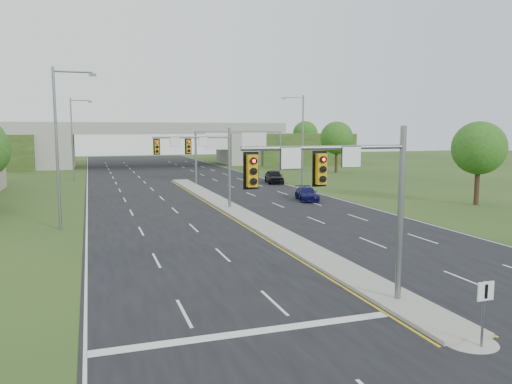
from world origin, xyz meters
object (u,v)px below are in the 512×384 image
object	(u,v)px
keep_right_sign	(484,303)
overpass	(152,147)
sign_gantry	(238,142)
car_far_c	(274,176)
car_far_b	(307,194)
signal_mast_near	(351,187)
signal_mast_far	(204,155)

from	to	relation	value
keep_right_sign	overpass	world-z (taller)	overpass
sign_gantry	car_far_c	bearing A→B (deg)	-20.57
car_far_b	sign_gantry	bearing A→B (deg)	108.21
signal_mast_near	signal_mast_far	size ratio (longest dim) A/B	1.00
signal_mast_near	car_far_c	size ratio (longest dim) A/B	1.42
overpass	car_far_c	bearing A→B (deg)	-73.31
overpass	car_far_b	xyz separation A→B (m)	(8.48, -52.47, -2.90)
sign_gantry	car_far_b	xyz separation A→B (m)	(1.80, -17.39, -4.58)
signal_mast_far	car_far_c	size ratio (longest dim) A/B	1.42
keep_right_sign	signal_mast_far	bearing A→B (deg)	94.39
sign_gantry	overpass	world-z (taller)	overpass
keep_right_sign	car_far_c	world-z (taller)	keep_right_sign
signal_mast_far	sign_gantry	bearing A→B (deg)	65.89
car_far_b	car_far_c	xyz separation A→B (m)	(2.52, 15.77, 0.21)
signal_mast_near	overpass	distance (m)	80.11
signal_mast_far	car_far_b	size ratio (longest dim) A/B	1.60
keep_right_sign	sign_gantry	xyz separation A→B (m)	(6.68, 49.45, 3.72)
keep_right_sign	sign_gantry	size ratio (longest dim) A/B	0.19
signal_mast_near	car_far_b	xyz separation A→B (m)	(10.74, 27.60, -4.07)
sign_gantry	car_far_c	size ratio (longest dim) A/B	2.34
signal_mast_near	signal_mast_far	distance (m)	25.00
signal_mast_far	car_far_c	bearing A→B (deg)	54.18
overpass	car_far_c	distance (m)	38.41
sign_gantry	overpass	xyz separation A→B (m)	(-6.68, 35.08, -1.69)
signal_mast_far	keep_right_sign	world-z (taller)	signal_mast_far
keep_right_sign	sign_gantry	world-z (taller)	sign_gantry
keep_right_sign	car_far_c	size ratio (longest dim) A/B	0.44
signal_mast_far	car_far_b	xyz separation A→B (m)	(10.74, 2.60, -4.07)
signal_mast_near	car_far_b	world-z (taller)	signal_mast_near
car_far_c	signal_mast_far	bearing A→B (deg)	-114.65
car_far_b	car_far_c	size ratio (longest dim) A/B	0.89
signal_mast_far	overpass	distance (m)	55.13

